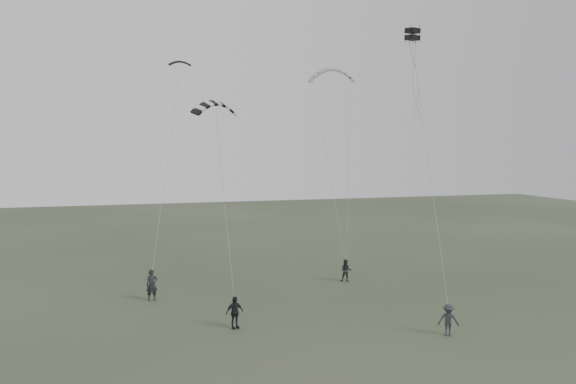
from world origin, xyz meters
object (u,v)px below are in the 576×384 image
object	(u,v)px
flyer_center	(235,312)
kite_dark_small	(180,62)
flyer_far	(448,320)
kite_box	(412,34)
flyer_left	(152,285)
kite_striped	(215,103)
flyer_right	(346,271)
kite_pale_large	(332,70)

from	to	relation	value
flyer_center	kite_dark_small	xyz separation A→B (m)	(-1.46, 12.81, 15.04)
flyer_far	kite_box	xyz separation A→B (m)	(1.94, 7.87, 16.06)
flyer_left	flyer_far	world-z (taller)	flyer_left
flyer_far	kite_striped	size ratio (longest dim) A/B	0.58
flyer_left	flyer_center	size ratio (longest dim) A/B	1.14
kite_dark_small	kite_striped	world-z (taller)	kite_dark_small
flyer_center	kite_dark_small	world-z (taller)	kite_dark_small
flyer_right	kite_dark_small	bearing A→B (deg)	-174.59
flyer_far	kite_box	bearing A→B (deg)	101.86
flyer_far	kite_box	size ratio (longest dim) A/B	2.22
kite_striped	flyer_right	bearing A→B (deg)	-1.61
flyer_center	kite_dark_small	size ratio (longest dim) A/B	1.08
flyer_left	flyer_right	distance (m)	13.78
flyer_left	kite_pale_large	xyz separation A→B (m)	(13.84, 4.64, 14.62)
flyer_center	kite_dark_small	distance (m)	19.81
flyer_left	kite_dark_small	xyz separation A→B (m)	(2.53, 5.89, 14.92)
flyer_far	kite_pale_large	bearing A→B (deg)	117.57
flyer_right	kite_box	bearing A→B (deg)	-32.26
flyer_center	kite_striped	size ratio (longest dim) A/B	0.60
kite_pale_large	kite_striped	bearing A→B (deg)	-132.18
flyer_left	kite_dark_small	bearing A→B (deg)	62.34
flyer_far	kite_striped	world-z (taller)	kite_striped
flyer_left	flyer_center	distance (m)	7.99
kite_dark_small	kite_pale_large	size ratio (longest dim) A/B	0.45
flyer_left	flyer_center	bearing A→B (deg)	-64.41
flyer_right	kite_dark_small	size ratio (longest dim) A/B	1.00
flyer_right	flyer_center	size ratio (longest dim) A/B	0.93
flyer_far	kite_pale_large	size ratio (longest dim) A/B	0.47
flyer_left	flyer_far	bearing A→B (deg)	-42.33
kite_dark_small	kite_striped	size ratio (longest dim) A/B	0.56
kite_dark_small	flyer_left	bearing A→B (deg)	-112.44
flyer_right	flyer_left	bearing A→B (deg)	-146.85
kite_striped	kite_pale_large	bearing A→B (deg)	13.96
flyer_left	kite_dark_small	distance (m)	16.24
kite_pale_large	flyer_center	bearing A→B (deg)	-116.54
flyer_right	kite_dark_small	world-z (taller)	kite_dark_small
flyer_center	kite_box	xyz separation A→B (m)	(12.30, 3.60, 16.02)
kite_striped	kite_dark_small	bearing A→B (deg)	79.35
flyer_right	kite_box	size ratio (longest dim) A/B	2.15
flyer_right	flyer_far	distance (m)	12.40
kite_pale_large	kite_striped	size ratio (longest dim) A/B	1.24
kite_dark_small	kite_box	world-z (taller)	kite_box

